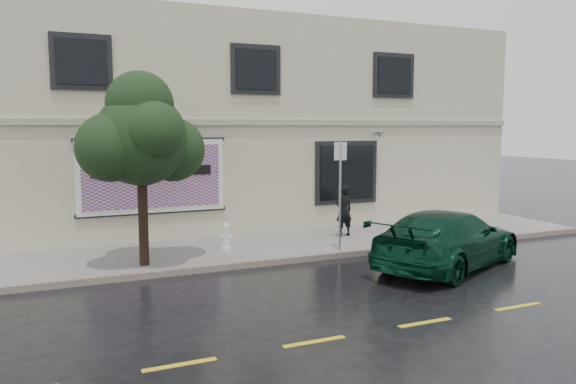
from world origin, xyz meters
name	(u,v)px	position (x,y,z in m)	size (l,w,h in m)	color
ground	(332,275)	(0.00, 0.00, 0.00)	(90.00, 90.00, 0.00)	black
sidewalk	(278,246)	(0.00, 3.25, 0.07)	(20.00, 3.50, 0.15)	gray
curb	(304,259)	(0.00, 1.50, 0.07)	(20.00, 0.18, 0.16)	slate
road_marking	(425,323)	(0.00, -3.50, 0.01)	(19.00, 0.12, 0.01)	gold
building	(218,126)	(0.00, 9.00, 3.50)	(20.00, 8.12, 7.00)	beige
billboard	(153,176)	(-3.20, 4.92, 2.05)	(4.30, 0.16, 2.20)	white
car	(448,239)	(2.97, -0.50, 0.72)	(2.18, 4.94, 1.44)	#083021
pedestrian	(344,210)	(2.25, 3.41, 0.94)	(0.57, 0.38, 1.57)	black
umbrella	(344,173)	(2.25, 3.41, 2.07)	(0.94, 0.94, 0.69)	black
street_tree	(141,140)	(-3.94, 2.20, 3.16)	(2.20, 2.20, 4.13)	black
fire_hydrant	(226,237)	(-1.63, 3.00, 0.51)	(0.31, 0.29, 0.75)	silver
sign_pole	(340,186)	(1.15, 1.70, 1.90)	(0.36, 0.06, 2.96)	gray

